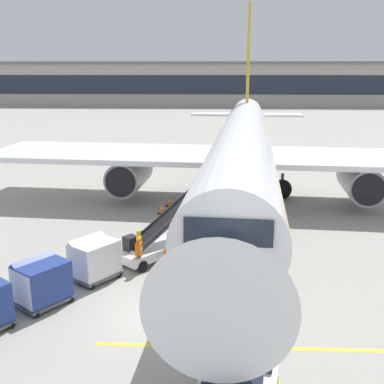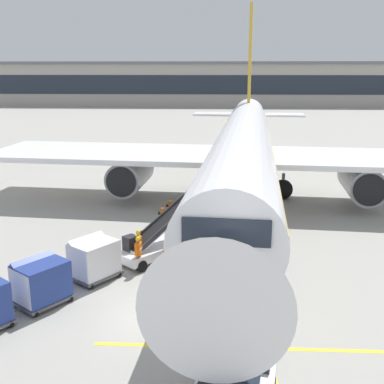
{
  "view_description": "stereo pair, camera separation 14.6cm",
  "coord_description": "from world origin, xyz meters",
  "px_view_note": "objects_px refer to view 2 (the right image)",
  "views": [
    {
      "loc": [
        2.07,
        -16.12,
        9.24
      ],
      "look_at": [
        1.06,
        7.09,
        3.07
      ],
      "focal_mm": 43.67,
      "sensor_mm": 36.0,
      "label": 1
    },
    {
      "loc": [
        2.21,
        -16.11,
        9.24
      ],
      "look_at": [
        1.06,
        7.09,
        3.07
      ],
      "focal_mm": 43.67,
      "sensor_mm": 36.0,
      "label": 2
    }
  ],
  "objects_px": {
    "baggage_cart_lead": "(93,258)",
    "ground_crew_by_loader": "(138,252)",
    "baggage_cart_second": "(41,281)",
    "ground_crew_marshaller": "(167,258)",
    "parked_airplane": "(243,149)",
    "ground_crew_by_carts": "(139,244)",
    "belt_loader": "(154,242)",
    "safety_cone_engine_keepout": "(170,202)",
    "safety_cone_wingtip": "(162,209)"
  },
  "relations": [
    {
      "from": "belt_loader",
      "to": "baggage_cart_second",
      "type": "xyz_separation_m",
      "value": [
        -3.93,
        -4.83,
        0.12
      ]
    },
    {
      "from": "parked_airplane",
      "to": "belt_loader",
      "type": "xyz_separation_m",
      "value": [
        -4.97,
        -10.75,
        -2.88
      ]
    },
    {
      "from": "baggage_cart_lead",
      "to": "safety_cone_wingtip",
      "type": "height_order",
      "value": "baggage_cart_lead"
    },
    {
      "from": "baggage_cart_lead",
      "to": "ground_crew_by_loader",
      "type": "height_order",
      "value": "baggage_cart_lead"
    },
    {
      "from": "baggage_cart_second",
      "to": "ground_crew_by_carts",
      "type": "height_order",
      "value": "baggage_cart_second"
    },
    {
      "from": "ground_crew_marshaller",
      "to": "safety_cone_engine_keepout",
      "type": "height_order",
      "value": "ground_crew_marshaller"
    },
    {
      "from": "belt_loader",
      "to": "ground_crew_marshaller",
      "type": "relative_size",
      "value": 2.74
    },
    {
      "from": "belt_loader",
      "to": "baggage_cart_second",
      "type": "bearing_deg",
      "value": -129.14
    },
    {
      "from": "baggage_cart_second",
      "to": "safety_cone_wingtip",
      "type": "bearing_deg",
      "value": 74.16
    },
    {
      "from": "belt_loader",
      "to": "safety_cone_engine_keepout",
      "type": "relative_size",
      "value": 7.72
    },
    {
      "from": "belt_loader",
      "to": "safety_cone_wingtip",
      "type": "relative_size",
      "value": 7.53
    },
    {
      "from": "ground_crew_marshaller",
      "to": "belt_loader",
      "type": "bearing_deg",
      "value": 112.02
    },
    {
      "from": "parked_airplane",
      "to": "safety_cone_wingtip",
      "type": "xyz_separation_m",
      "value": [
        -5.38,
        -3.18,
        -3.45
      ]
    },
    {
      "from": "baggage_cart_lead",
      "to": "ground_crew_marshaller",
      "type": "distance_m",
      "value": 3.33
    },
    {
      "from": "belt_loader",
      "to": "safety_cone_engine_keepout",
      "type": "distance_m",
      "value": 9.33
    },
    {
      "from": "baggage_cart_lead",
      "to": "ground_crew_by_carts",
      "type": "distance_m",
      "value": 2.48
    },
    {
      "from": "baggage_cart_second",
      "to": "ground_crew_by_loader",
      "type": "xyz_separation_m",
      "value": [
        3.43,
        3.26,
        -0.0
      ]
    },
    {
      "from": "safety_cone_engine_keepout",
      "to": "safety_cone_wingtip",
      "type": "distance_m",
      "value": 1.77
    },
    {
      "from": "ground_crew_by_carts",
      "to": "safety_cone_wingtip",
      "type": "relative_size",
      "value": 2.75
    },
    {
      "from": "ground_crew_by_loader",
      "to": "ground_crew_by_carts",
      "type": "height_order",
      "value": "same"
    },
    {
      "from": "belt_loader",
      "to": "safety_cone_engine_keepout",
      "type": "height_order",
      "value": "belt_loader"
    },
    {
      "from": "belt_loader",
      "to": "ground_crew_by_carts",
      "type": "relative_size",
      "value": 2.74
    },
    {
      "from": "baggage_cart_second",
      "to": "parked_airplane",
      "type": "bearing_deg",
      "value": 60.26
    },
    {
      "from": "baggage_cart_lead",
      "to": "ground_crew_by_loader",
      "type": "bearing_deg",
      "value": 23.5
    },
    {
      "from": "belt_loader",
      "to": "baggage_cart_second",
      "type": "height_order",
      "value": "belt_loader"
    },
    {
      "from": "parked_airplane",
      "to": "baggage_cart_second",
      "type": "relative_size",
      "value": 17.51
    },
    {
      "from": "ground_crew_by_loader",
      "to": "ground_crew_marshaller",
      "type": "xyz_separation_m",
      "value": [
        1.42,
        -0.67,
        0.0
      ]
    },
    {
      "from": "baggage_cart_lead",
      "to": "ground_crew_by_carts",
      "type": "height_order",
      "value": "baggage_cart_lead"
    },
    {
      "from": "belt_loader",
      "to": "ground_crew_marshaller",
      "type": "height_order",
      "value": "belt_loader"
    },
    {
      "from": "baggage_cart_lead",
      "to": "safety_cone_wingtip",
      "type": "bearing_deg",
      "value": 78.68
    },
    {
      "from": "belt_loader",
      "to": "baggage_cart_lead",
      "type": "bearing_deg",
      "value": -135.08
    },
    {
      "from": "ground_crew_by_loader",
      "to": "ground_crew_by_carts",
      "type": "bearing_deg",
      "value": 98.75
    },
    {
      "from": "parked_airplane",
      "to": "ground_crew_by_carts",
      "type": "relative_size",
      "value": 26.74
    },
    {
      "from": "baggage_cart_lead",
      "to": "safety_cone_engine_keepout",
      "type": "distance_m",
      "value": 11.97
    },
    {
      "from": "belt_loader",
      "to": "ground_crew_by_carts",
      "type": "height_order",
      "value": "belt_loader"
    },
    {
      "from": "baggage_cart_lead",
      "to": "ground_crew_marshaller",
      "type": "relative_size",
      "value": 1.53
    },
    {
      "from": "safety_cone_engine_keepout",
      "to": "ground_crew_marshaller",
      "type": "bearing_deg",
      "value": -85.2
    },
    {
      "from": "baggage_cart_lead",
      "to": "safety_cone_wingtip",
      "type": "relative_size",
      "value": 4.2
    },
    {
      "from": "ground_crew_marshaller",
      "to": "safety_cone_engine_keepout",
      "type": "relative_size",
      "value": 2.81
    },
    {
      "from": "baggage_cart_lead",
      "to": "safety_cone_wingtip",
      "type": "distance_m",
      "value": 10.2
    },
    {
      "from": "baggage_cart_second",
      "to": "ground_crew_marshaller",
      "type": "relative_size",
      "value": 1.53
    },
    {
      "from": "baggage_cart_second",
      "to": "ground_crew_by_carts",
      "type": "relative_size",
      "value": 1.53
    },
    {
      "from": "parked_airplane",
      "to": "safety_cone_wingtip",
      "type": "bearing_deg",
      "value": -149.44
    },
    {
      "from": "ground_crew_by_loader",
      "to": "baggage_cart_second",
      "type": "bearing_deg",
      "value": -136.46
    },
    {
      "from": "ground_crew_marshaller",
      "to": "safety_cone_wingtip",
      "type": "distance_m",
      "value": 9.93
    },
    {
      "from": "parked_airplane",
      "to": "ground_crew_by_loader",
      "type": "height_order",
      "value": "parked_airplane"
    },
    {
      "from": "baggage_cart_second",
      "to": "belt_loader",
      "type": "bearing_deg",
      "value": 50.86
    },
    {
      "from": "parked_airplane",
      "to": "baggage_cart_lead",
      "type": "distance_m",
      "value": 15.33
    },
    {
      "from": "safety_cone_wingtip",
      "to": "ground_crew_marshaller",
      "type": "bearing_deg",
      "value": -82.32
    },
    {
      "from": "safety_cone_engine_keepout",
      "to": "belt_loader",
      "type": "bearing_deg",
      "value": -89.63
    }
  ]
}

